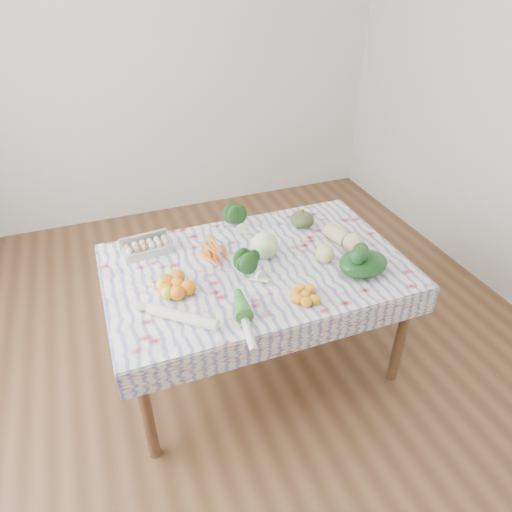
# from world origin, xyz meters

# --- Properties ---
(ground) EXTENTS (4.50, 4.50, 0.00)m
(ground) POSITION_xyz_m (0.00, 0.00, 0.00)
(ground) COLOR brown
(ground) RESTS_ON ground
(wall_back) EXTENTS (4.00, 0.04, 2.80)m
(wall_back) POSITION_xyz_m (0.00, 2.25, 1.40)
(wall_back) COLOR silver
(wall_back) RESTS_ON ground
(dining_table) EXTENTS (1.60, 1.00, 0.75)m
(dining_table) POSITION_xyz_m (0.00, 0.00, 0.68)
(dining_table) COLOR brown
(dining_table) RESTS_ON ground
(tablecloth) EXTENTS (1.66, 1.06, 0.01)m
(tablecloth) POSITION_xyz_m (0.00, 0.00, 0.76)
(tablecloth) COLOR silver
(tablecloth) RESTS_ON dining_table
(egg_carton) EXTENTS (0.29, 0.14, 0.07)m
(egg_carton) POSITION_xyz_m (-0.55, 0.32, 0.80)
(egg_carton) COLOR #ADADA7
(egg_carton) RESTS_ON tablecloth
(carrot_bunch) EXTENTS (0.24, 0.22, 0.04)m
(carrot_bunch) POSITION_xyz_m (-0.19, 0.14, 0.78)
(carrot_bunch) COLOR orange
(carrot_bunch) RESTS_ON tablecloth
(kale_bunch) EXTENTS (0.16, 0.14, 0.13)m
(kale_bunch) POSITION_xyz_m (0.04, 0.40, 0.83)
(kale_bunch) COLOR #1A3A16
(kale_bunch) RESTS_ON tablecloth
(kabocha_squash) EXTENTS (0.17, 0.17, 0.10)m
(kabocha_squash) POSITION_xyz_m (0.42, 0.29, 0.81)
(kabocha_squash) COLOR #3D4F27
(kabocha_squash) RESTS_ON tablecloth
(cabbage) EXTENTS (0.21, 0.21, 0.16)m
(cabbage) POSITION_xyz_m (0.07, 0.05, 0.84)
(cabbage) COLOR #C3E492
(cabbage) RESTS_ON tablecloth
(butternut_squash) EXTENTS (0.19, 0.29, 0.12)m
(butternut_squash) POSITION_xyz_m (0.56, -0.00, 0.82)
(butternut_squash) COLOR #DAB97B
(butternut_squash) RESTS_ON tablecloth
(orange_cluster) EXTENTS (0.32, 0.32, 0.08)m
(orange_cluster) POSITION_xyz_m (-0.46, -0.08, 0.80)
(orange_cluster) COLOR orange
(orange_cluster) RESTS_ON tablecloth
(broccoli) EXTENTS (0.20, 0.20, 0.11)m
(broccoli) POSITION_xyz_m (-0.06, -0.11, 0.81)
(broccoli) COLOR #1A4316
(broccoli) RESTS_ON tablecloth
(mandarin_cluster) EXTENTS (0.22, 0.22, 0.06)m
(mandarin_cluster) POSITION_xyz_m (0.13, -0.37, 0.79)
(mandarin_cluster) COLOR orange
(mandarin_cluster) RESTS_ON tablecloth
(grapefruit) EXTENTS (0.14, 0.14, 0.11)m
(grapefruit) POSITION_xyz_m (0.37, -0.11, 0.82)
(grapefruit) COLOR #DBD871
(grapefruit) RESTS_ON tablecloth
(spinach_bag) EXTENTS (0.33, 0.29, 0.12)m
(spinach_bag) POSITION_xyz_m (0.52, -0.27, 0.82)
(spinach_bag) COLOR black
(spinach_bag) RESTS_ON tablecloth
(daikon) EXTENTS (0.33, 0.29, 0.05)m
(daikon) POSITION_xyz_m (-0.49, -0.31, 0.79)
(daikon) COLOR silver
(daikon) RESTS_ON tablecloth
(leek) EXTENTS (0.10, 0.38, 0.04)m
(leek) POSITION_xyz_m (-0.22, -0.44, 0.78)
(leek) COLOR beige
(leek) RESTS_ON tablecloth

